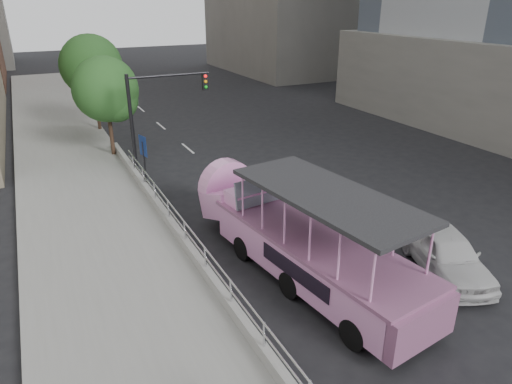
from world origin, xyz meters
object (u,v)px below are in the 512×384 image
at_px(duck_boat, 296,237).
at_px(traffic_signal, 154,108).
at_px(parking_sign, 144,159).
at_px(street_tree_near, 108,92).
at_px(street_tree_far, 93,68).
at_px(car, 446,252).

height_order(duck_boat, traffic_signal, traffic_signal).
bearing_deg(parking_sign, duck_boat, -71.33).
height_order(street_tree_near, street_tree_far, street_tree_far).
bearing_deg(traffic_signal, street_tree_far, 98.43).
bearing_deg(parking_sign, car, -56.28).
distance_m(parking_sign, traffic_signal, 3.29).
relative_size(parking_sign, traffic_signal, 0.55).
relative_size(car, street_tree_near, 0.76).
distance_m(traffic_signal, street_tree_far, 9.57).
height_order(parking_sign, street_tree_near, street_tree_near).
bearing_deg(car, street_tree_near, 135.23).
bearing_deg(street_tree_near, parking_sign, -87.06).
xyz_separation_m(duck_boat, parking_sign, (-2.87, 8.50, 0.56)).
bearing_deg(street_tree_near, traffic_signal, -65.02).
bearing_deg(car, duck_boat, 172.62).
distance_m(car, street_tree_far, 24.22).
distance_m(car, parking_sign, 13.11).
bearing_deg(parking_sign, traffic_signal, 62.63).
distance_m(duck_boat, street_tree_far, 20.87).
bearing_deg(duck_boat, street_tree_far, 98.29).
height_order(duck_boat, street_tree_near, street_tree_near).
xyz_separation_m(car, street_tree_far, (-7.36, 22.80, 3.57)).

